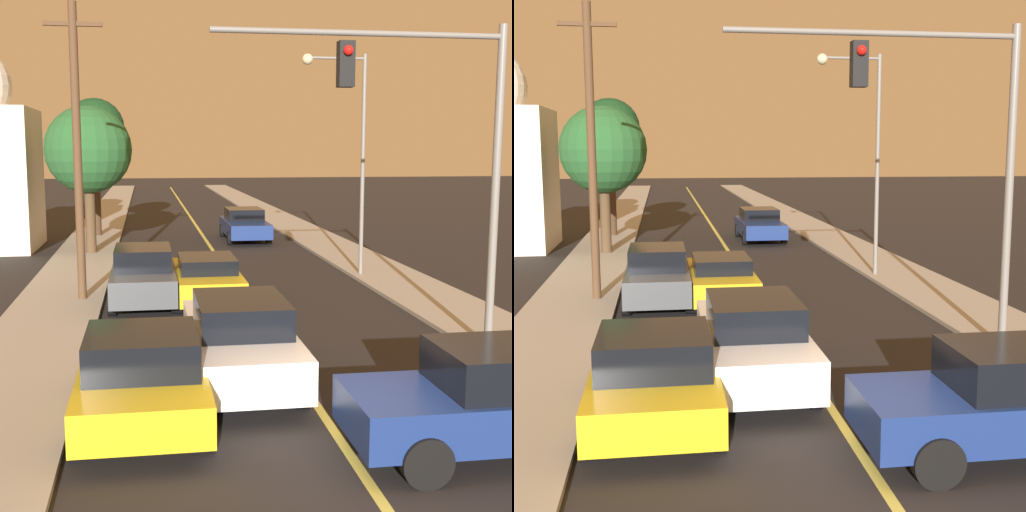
% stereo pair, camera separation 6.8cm
% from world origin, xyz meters
% --- Properties ---
extents(ground_plane, '(200.00, 200.00, 0.00)m').
position_xyz_m(ground_plane, '(0.00, 0.00, 0.00)').
color(ground_plane, black).
extents(road_surface, '(8.23, 80.00, 0.01)m').
position_xyz_m(road_surface, '(0.00, 36.00, 0.01)').
color(road_surface, black).
rests_on(road_surface, ground).
extents(sidewalk_left, '(2.50, 80.00, 0.12)m').
position_xyz_m(sidewalk_left, '(-5.36, 36.00, 0.06)').
color(sidewalk_left, '#9E998E').
rests_on(sidewalk_left, ground).
extents(sidewalk_right, '(2.50, 80.00, 0.12)m').
position_xyz_m(sidewalk_right, '(5.36, 36.00, 0.06)').
color(sidewalk_right, '#9E998E').
rests_on(sidewalk_right, ground).
extents(car_near_lane_front, '(1.98, 4.95, 1.67)m').
position_xyz_m(car_near_lane_front, '(-1.15, 3.84, 0.86)').
color(car_near_lane_front, white).
rests_on(car_near_lane_front, ground).
extents(car_near_lane_second, '(1.92, 4.73, 1.36)m').
position_xyz_m(car_near_lane_second, '(-1.15, 11.17, 0.72)').
color(car_near_lane_second, gold).
rests_on(car_near_lane_second, ground).
extents(car_outer_lane_front, '(2.12, 4.26, 1.53)m').
position_xyz_m(car_outer_lane_front, '(-2.96, 2.16, 0.78)').
color(car_outer_lane_front, gold).
rests_on(car_outer_lane_front, ground).
extents(car_outer_lane_second, '(1.90, 4.89, 1.65)m').
position_xyz_m(car_outer_lane_second, '(-2.96, 11.27, 0.83)').
color(car_outer_lane_second, '#474C51').
rests_on(car_outer_lane_second, ground).
extents(car_far_oncoming, '(2.04, 5.18, 1.55)m').
position_xyz_m(car_far_oncoming, '(1.85, 24.93, 0.79)').
color(car_far_oncoming, navy).
rests_on(car_far_oncoming, ground).
extents(car_crossing_right, '(4.20, 1.95, 1.62)m').
position_xyz_m(car_crossing_right, '(2.05, 0.13, 0.82)').
color(car_crossing_right, navy).
rests_on(car_crossing_right, ground).
extents(traffic_signal_mast, '(6.15, 0.42, 6.82)m').
position_xyz_m(traffic_signal_mast, '(3.10, 5.14, 4.80)').
color(traffic_signal_mast, slate).
rests_on(traffic_signal_mast, ground).
extents(streetlamp_right, '(2.20, 0.36, 7.39)m').
position_xyz_m(streetlamp_right, '(3.95, 14.42, 4.87)').
color(streetlamp_right, slate).
rests_on(streetlamp_right, ground).
extents(utility_pole_left, '(1.60, 0.24, 8.26)m').
position_xyz_m(utility_pole_left, '(-4.71, 11.64, 4.41)').
color(utility_pole_left, '#513823').
rests_on(utility_pole_left, ground).
extents(tree_left_near, '(2.91, 2.91, 6.75)m').
position_xyz_m(tree_left_near, '(-5.25, 27.23, 5.34)').
color(tree_left_near, '#3D2B1C').
rests_on(tree_left_near, ground).
extents(tree_left_far, '(3.56, 3.56, 6.03)m').
position_xyz_m(tree_left_far, '(-5.13, 21.04, 4.34)').
color(tree_left_far, '#4C3823').
rests_on(tree_left_far, ground).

